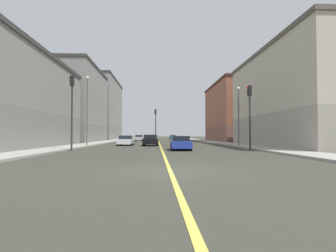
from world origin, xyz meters
TOP-DOWN VIEW (x-y plane):
  - ground_plane at (0.00, 0.00)m, footprint 400.00×400.00m
  - sidewalk_left at (9.65, 49.00)m, footprint 2.97×168.00m
  - sidewalk_right at (-9.65, 49.00)m, footprint 2.97×168.00m
  - lane_center_stripe at (0.00, 49.00)m, footprint 0.16×154.00m
  - building_left_near at (16.53, 19.98)m, footprint 11.07×22.30m
  - building_left_mid at (16.53, 44.75)m, footprint 11.07×20.03m
  - building_right_midblock at (-16.53, 40.80)m, footprint 11.07×18.90m
  - building_right_distant at (-16.53, 64.83)m, footprint 11.07×24.05m
  - traffic_light_left_near at (7.75, 13.64)m, footprint 0.40×0.32m
  - traffic_light_right_near at (-7.78, 13.64)m, footprint 0.40×0.32m
  - traffic_light_median_far at (-0.60, 38.98)m, footprint 0.40×0.32m
  - street_lamp_left_near at (8.77, 20.31)m, footprint 0.36×0.36m
  - street_lamp_right_near at (-8.77, 22.98)m, footprint 0.36×0.36m
  - car_silver at (-4.29, 52.35)m, footprint 1.91×4.59m
  - car_white at (-4.36, 25.20)m, footprint 1.92×4.25m
  - car_teal at (4.32, 69.62)m, footprint 1.89×4.41m
  - car_black at (-1.17, 24.11)m, footprint 1.95×4.26m
  - car_blue at (1.68, 14.45)m, footprint 1.90×4.41m

SIDE VIEW (x-z plane):
  - ground_plane at x=0.00m, z-range 0.00..0.00m
  - lane_center_stripe at x=0.00m, z-range 0.00..0.01m
  - sidewalk_left at x=9.65m, z-range 0.00..0.15m
  - sidewalk_right at x=-9.65m, z-range 0.00..0.15m
  - car_white at x=-4.36m, z-range -0.02..1.25m
  - car_teal at x=4.32m, z-range 0.00..1.24m
  - car_blue at x=1.68m, z-range -0.01..1.25m
  - car_silver at x=-4.29m, z-range -0.01..1.29m
  - car_black at x=-1.17m, z-range -0.02..1.36m
  - traffic_light_left_near at x=7.75m, z-range 0.86..6.59m
  - traffic_light_median_far at x=-0.60m, z-range 0.88..6.80m
  - traffic_light_right_near at x=-7.78m, z-range 0.92..7.39m
  - street_lamp_left_near at x=8.77m, z-range 0.89..7.51m
  - street_lamp_right_near at x=-8.77m, z-range 0.94..9.20m
  - building_left_near at x=16.53m, z-range 0.01..10.90m
  - building_left_mid at x=16.53m, z-range 0.01..11.61m
  - building_right_midblock at x=-16.53m, z-range 0.01..13.60m
  - building_right_distant at x=-16.53m, z-range 0.01..16.10m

